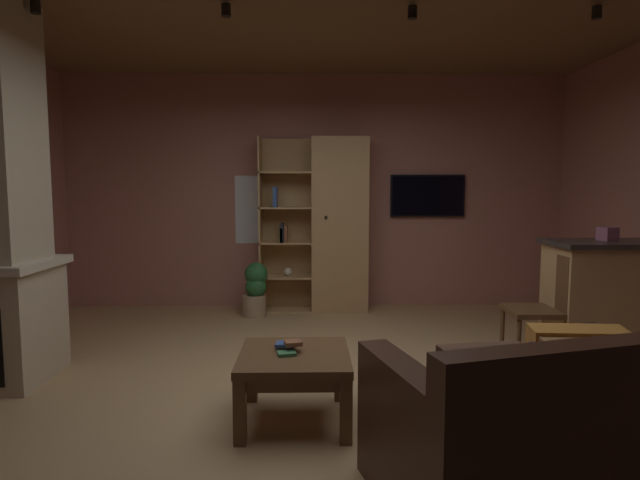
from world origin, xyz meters
name	(u,v)px	position (x,y,z in m)	size (l,w,h in m)	color
floor	(321,395)	(0.00, 0.00, -0.01)	(6.03, 5.61, 0.02)	tan
wall_back	(316,192)	(0.00, 2.84, 1.40)	(6.15, 0.06, 2.81)	#AD7060
window_pane_back	(261,210)	(-0.67, 2.80, 1.19)	(0.62, 0.01, 0.83)	white
bookshelf_cabinet	(332,226)	(0.19, 2.56, 1.01)	(1.27, 0.41, 2.04)	tan
kitchen_bar_counter	(636,303)	(2.57, 0.55, 0.51)	(1.41, 0.57, 1.02)	tan
tissue_box	(607,234)	(2.32, 0.59, 1.08)	(0.12, 0.12, 0.11)	#995972
leather_couch	(541,432)	(0.99, -1.24, 0.32)	(1.62, 1.20, 0.84)	#382116
coffee_table	(294,366)	(-0.17, -0.41, 0.35)	(0.68, 0.68, 0.43)	brown
table_book_0	(287,353)	(-0.22, -0.45, 0.44)	(0.11, 0.08, 0.02)	#387247
table_book_1	(286,344)	(-0.23, -0.33, 0.46)	(0.12, 0.10, 0.02)	#2D4C8C
table_book_2	(293,343)	(-0.18, -0.38, 0.49)	(0.10, 0.09, 0.03)	brown
dining_chair	(544,302)	(1.80, 0.53, 0.53)	(0.43, 0.43, 0.92)	brown
potted_floor_plant	(255,289)	(-0.69, 2.26, 0.31)	(0.29, 0.28, 0.62)	#9E896B
wall_mounted_tv	(427,196)	(1.36, 2.77, 1.36)	(0.90, 0.06, 0.51)	black
track_light_spot_0	(36,7)	(-2.04, 0.39, 2.74)	(0.07, 0.07, 0.09)	black
track_light_spot_1	(226,10)	(-0.69, 0.43, 2.74)	(0.07, 0.07, 0.09)	black
track_light_spot_2	(412,12)	(0.68, 0.44, 2.74)	(0.07, 0.07, 0.09)	black
track_light_spot_3	(597,13)	(2.05, 0.42, 2.74)	(0.07, 0.07, 0.09)	black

